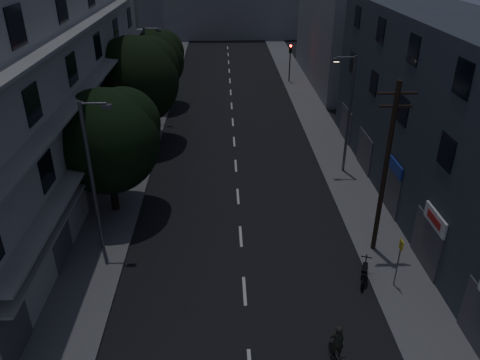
{
  "coord_description": "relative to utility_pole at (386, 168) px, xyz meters",
  "views": [
    {
      "loc": [
        -0.86,
        -10.5,
        14.75
      ],
      "look_at": [
        0.0,
        12.0,
        3.0
      ],
      "focal_mm": 35.0,
      "sensor_mm": 36.0,
      "label": 1
    }
  ],
  "objects": [
    {
      "name": "building_left",
      "position": [
        -18.91,
        8.56,
        2.13
      ],
      "size": [
        7.0,
        36.0,
        14.0
      ],
      "color": "#A2A29D",
      "rests_on": "ground"
    },
    {
      "name": "traffic_signal_far_right",
      "position": [
        -0.24,
        31.99,
        -1.77
      ],
      "size": [
        0.28,
        0.37,
        4.1
      ],
      "color": "black",
      "rests_on": "sidewalk_right"
    },
    {
      "name": "traffic_signal_far_left",
      "position": [
        -13.3,
        31.63,
        -1.77
      ],
      "size": [
        0.28,
        0.37,
        4.1
      ],
      "color": "black",
      "rests_on": "sidewalk_left"
    },
    {
      "name": "bus_stop_sign",
      "position": [
        0.12,
        -2.97,
        -2.98
      ],
      "size": [
        0.06,
        0.35,
        2.52
      ],
      "color": "#595B60",
      "rests_on": "sidewalk_right"
    },
    {
      "name": "cyclist",
      "position": [
        -3.65,
        -7.28,
        -4.21
      ],
      "size": [
        0.6,
        1.57,
        1.96
      ],
      "rotation": [
        0.0,
        0.0,
        0.04
      ],
      "color": "black",
      "rests_on": "ground"
    },
    {
      "name": "sidewalk_right",
      "position": [
        0.57,
        15.56,
        -4.79
      ],
      "size": [
        3.0,
        90.0,
        0.15
      ],
      "primitive_type": "cube",
      "color": "#565659",
      "rests_on": "ground"
    },
    {
      "name": "utility_pole",
      "position": [
        0.0,
        0.0,
        0.0
      ],
      "size": [
        1.8,
        0.24,
        9.0
      ],
      "color": "black",
      "rests_on": "sidewalk_right"
    },
    {
      "name": "street_lamp_left_far",
      "position": [
        -14.06,
        20.04,
        -0.27
      ],
      "size": [
        1.51,
        0.25,
        8.0
      ],
      "color": "#53545A",
      "rests_on": "sidewalk_left"
    },
    {
      "name": "building_far_right",
      "position": [
        5.07,
        32.56,
        1.63
      ],
      "size": [
        6.0,
        20.0,
        13.0
      ],
      "primitive_type": "cube",
      "color": "slate",
      "rests_on": "ground"
    },
    {
      "name": "street_lamp_left_near",
      "position": [
        -14.15,
        0.63,
        -0.27
      ],
      "size": [
        1.51,
        0.25,
        8.0
      ],
      "color": "slate",
      "rests_on": "sidewalk_left"
    },
    {
      "name": "tree_near",
      "position": [
        -14.29,
        4.62,
        -0.08
      ],
      "size": [
        6.0,
        6.0,
        7.4
      ],
      "color": "black",
      "rests_on": "sidewalk_left"
    },
    {
      "name": "lane_markings",
      "position": [
        -6.93,
        21.81,
        -4.86
      ],
      "size": [
        0.15,
        60.5,
        0.01
      ],
      "color": "beige",
      "rests_on": "ground"
    },
    {
      "name": "building_far_left",
      "position": [
        -18.93,
        38.56,
        3.13
      ],
      "size": [
        6.0,
        20.0,
        16.0
      ],
      "primitive_type": "cube",
      "color": "slate",
      "rests_on": "ground"
    },
    {
      "name": "sidewalk_left",
      "position": [
        -14.43,
        15.56,
        -4.79
      ],
      "size": [
        3.0,
        90.0,
        0.15
      ],
      "primitive_type": "cube",
      "color": "#565659",
      "rests_on": "ground"
    },
    {
      "name": "motorcycle",
      "position": [
        -1.19,
        -2.45,
        -4.41
      ],
      "size": [
        0.83,
        1.71,
        1.15
      ],
      "rotation": [
        0.0,
        0.0,
        -0.36
      ],
      "color": "black",
      "rests_on": "ground"
    },
    {
      "name": "street_lamp_right",
      "position": [
        0.45,
        9.23,
        -0.27
      ],
      "size": [
        1.51,
        0.25,
        8.0
      ],
      "color": "#585B60",
      "rests_on": "sidewalk_right"
    },
    {
      "name": "building_far_end",
      "position": [
        -6.93,
        60.56,
        0.13
      ],
      "size": [
        24.0,
        8.0,
        10.0
      ],
      "primitive_type": "cube",
      "color": "slate",
      "rests_on": "ground"
    },
    {
      "name": "ground",
      "position": [
        -6.93,
        15.56,
        -4.87
      ],
      "size": [
        160.0,
        160.0,
        0.0
      ],
      "primitive_type": "plane",
      "color": "black",
      "rests_on": "ground"
    },
    {
      "name": "tree_far",
      "position": [
        -14.17,
        24.31,
        -0.26
      ],
      "size": [
        5.75,
        5.75,
        7.11
      ],
      "color": "black",
      "rests_on": "sidewalk_left"
    },
    {
      "name": "tree_mid",
      "position": [
        -14.37,
        15.18,
        0.44
      ],
      "size": [
        6.71,
        6.71,
        8.26
      ],
      "color": "black",
      "rests_on": "sidewalk_left"
    },
    {
      "name": "building_right",
      "position": [
        5.06,
        4.55,
        0.63
      ],
      "size": [
        6.19,
        28.0,
        11.0
      ],
      "color": "#2C333C",
      "rests_on": "ground"
    }
  ]
}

